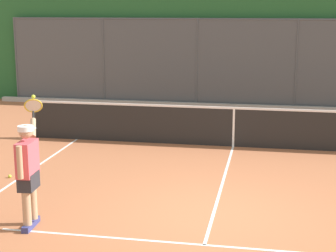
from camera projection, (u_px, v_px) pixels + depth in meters
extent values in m
plane|color=#A8603D|center=(213.00, 215.00, 8.84)|extent=(60.00, 60.00, 0.00)
cube|color=white|center=(204.00, 245.00, 7.72)|extent=(6.13, 0.05, 0.01)
cube|color=white|center=(222.00, 183.00, 10.43)|extent=(0.05, 5.65, 0.01)
cylinder|color=#474C51|center=(296.00, 65.00, 17.50)|extent=(0.07, 0.07, 2.91)
cylinder|color=#474C51|center=(197.00, 63.00, 18.08)|extent=(0.07, 0.07, 2.91)
cylinder|color=#474C51|center=(104.00, 61.00, 18.66)|extent=(0.07, 0.07, 2.91)
cylinder|color=#474C51|center=(16.00, 59.00, 19.24)|extent=(0.07, 0.07, 2.91)
cylinder|color=#474C51|center=(247.00, 19.00, 17.48)|extent=(15.97, 0.05, 0.05)
cube|color=#474C51|center=(246.00, 64.00, 17.79)|extent=(15.97, 0.02, 2.91)
cube|color=#235B2D|center=(247.00, 52.00, 18.34)|extent=(18.97, 0.90, 3.60)
cube|color=#ADADA8|center=(244.00, 107.00, 17.91)|extent=(16.97, 0.18, 0.15)
cylinder|color=#2D2D2D|center=(35.00, 117.00, 13.94)|extent=(0.09, 0.09, 1.07)
cube|color=black|center=(234.00, 128.00, 13.04)|extent=(9.99, 0.02, 0.91)
cube|color=white|center=(234.00, 108.00, 12.94)|extent=(9.99, 0.04, 0.05)
cube|color=white|center=(234.00, 128.00, 13.04)|extent=(0.05, 0.04, 0.91)
cube|color=navy|center=(28.00, 227.00, 8.22)|extent=(0.13, 0.27, 0.09)
cylinder|color=tan|center=(26.00, 202.00, 8.13)|extent=(0.13, 0.13, 0.73)
cube|color=navy|center=(34.00, 221.00, 8.46)|extent=(0.13, 0.27, 0.09)
cylinder|color=tan|center=(32.00, 196.00, 8.37)|extent=(0.13, 0.13, 0.73)
cube|color=#28282D|center=(28.00, 181.00, 8.19)|extent=(0.24, 0.39, 0.26)
cube|color=#DB4C56|center=(27.00, 159.00, 8.12)|extent=(0.24, 0.46, 0.53)
cylinder|color=tan|center=(20.00, 162.00, 7.84)|extent=(0.08, 0.08, 0.48)
cylinder|color=tan|center=(33.00, 128.00, 8.46)|extent=(0.21, 0.37, 0.28)
sphere|color=tan|center=(26.00, 132.00, 8.03)|extent=(0.20, 0.20, 0.20)
cylinder|color=white|center=(25.00, 128.00, 8.02)|extent=(0.24, 0.24, 0.08)
cube|color=white|center=(28.00, 129.00, 8.13)|extent=(0.18, 0.19, 0.02)
cylinder|color=black|center=(33.00, 115.00, 8.65)|extent=(0.09, 0.17, 0.13)
torus|color=gold|center=(33.00, 106.00, 8.80)|extent=(0.34, 0.28, 0.26)
cylinder|color=silver|center=(33.00, 106.00, 8.80)|extent=(0.28, 0.22, 0.21)
sphere|color=#CCDB33|center=(33.00, 97.00, 8.95)|extent=(0.07, 0.07, 0.07)
sphere|color=#C1D138|center=(10.00, 176.00, 10.73)|extent=(0.07, 0.07, 0.07)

